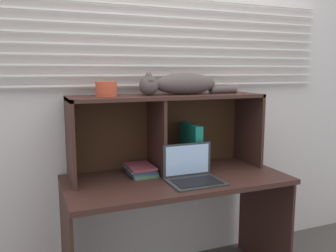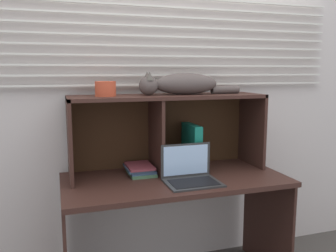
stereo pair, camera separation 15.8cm
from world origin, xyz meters
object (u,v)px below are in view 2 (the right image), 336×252
(laptop, at_px, (190,175))
(binder_upright, at_px, (192,147))
(cat, at_px, (181,84))
(book_stack, at_px, (140,169))
(small_basket, at_px, (105,89))

(laptop, relative_size, binder_upright, 1.05)
(cat, distance_m, binder_upright, 0.42)
(laptop, height_order, book_stack, laptop)
(small_basket, bearing_deg, cat, 0.00)
(laptop, xyz_separation_m, binder_upright, (0.10, 0.25, 0.11))
(cat, distance_m, book_stack, 0.60)
(cat, height_order, small_basket, cat)
(cat, bearing_deg, small_basket, 180.00)
(laptop, distance_m, small_basket, 0.72)
(binder_upright, bearing_deg, small_basket, 180.00)
(binder_upright, bearing_deg, cat, 180.00)
(book_stack, bearing_deg, small_basket, 179.31)
(cat, xyz_separation_m, book_stack, (-0.28, -0.00, -0.53))
(binder_upright, bearing_deg, laptop, -112.83)
(laptop, height_order, binder_upright, binder_upright)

